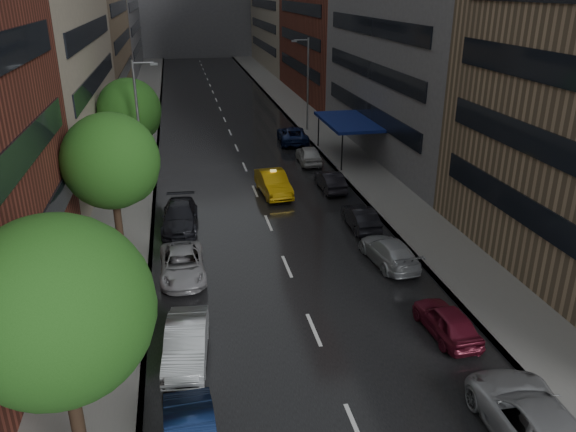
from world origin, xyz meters
name	(u,v)px	position (x,y,z in m)	size (l,w,h in m)	color
road	(226,124)	(0.00, 50.00, 0.01)	(14.00, 140.00, 0.01)	black
sidewalk_left	(140,127)	(-9.00, 50.00, 0.07)	(4.00, 140.00, 0.15)	gray
sidewalk_right	(308,119)	(9.00, 50.00, 0.07)	(4.00, 140.00, 0.15)	gray
tree_near	(57,311)	(-8.60, 3.91, 5.70)	(5.23, 5.23, 8.33)	#382619
tree_mid	(111,161)	(-8.60, 18.91, 5.42)	(4.97, 4.97, 7.92)	#382619
tree_far	(129,110)	(-8.60, 33.46, 5.13)	(4.71, 4.71, 7.50)	#382619
taxi	(273,183)	(1.22, 27.18, 0.82)	(1.73, 4.97, 1.64)	#E3A60B
parked_cars_left	(183,282)	(-5.40, 14.06, 0.72)	(2.38, 23.62, 1.50)	#0F1E46
parked_cars_right	(357,213)	(5.40, 20.86, 0.74)	(2.95, 44.18, 1.61)	gray
street_lamp_left	(140,123)	(-7.72, 30.00, 4.89)	(1.74, 0.22, 9.00)	gray
street_lamp_right	(307,83)	(7.72, 45.00, 4.89)	(1.74, 0.22, 9.00)	gray
awning	(348,122)	(8.98, 35.00, 3.13)	(4.00, 8.00, 3.12)	navy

